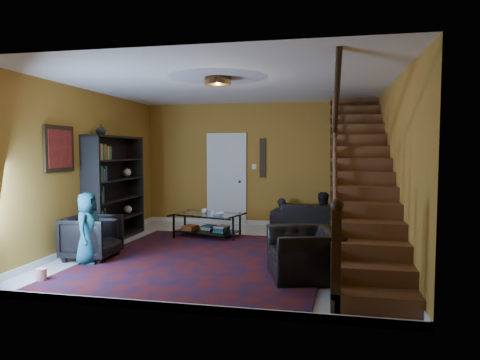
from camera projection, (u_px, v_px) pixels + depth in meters
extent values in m
plane|color=beige|center=(230.00, 252.00, 7.26)|extent=(5.50, 5.50, 0.00)
plane|color=#A86A25|center=(256.00, 164.00, 9.85)|extent=(5.20, 0.00, 5.20)
plane|color=#A86A25|center=(172.00, 182.00, 4.47)|extent=(5.20, 0.00, 5.20)
plane|color=#A86A25|center=(89.00, 168.00, 7.68)|extent=(0.00, 5.50, 5.50)
plane|color=#A86A25|center=(393.00, 171.00, 6.64)|extent=(0.00, 5.50, 5.50)
plane|color=white|center=(230.00, 85.00, 7.06)|extent=(5.50, 5.50, 0.00)
cube|color=silver|center=(256.00, 222.00, 9.93)|extent=(5.20, 0.02, 0.10)
cube|color=silver|center=(91.00, 243.00, 7.77)|extent=(0.02, 5.50, 0.10)
cube|color=#A86A25|center=(361.00, 176.00, 6.74)|extent=(0.95, 4.92, 2.83)
cube|color=black|center=(332.00, 171.00, 6.83)|extent=(0.04, 5.02, 3.02)
cylinder|color=black|center=(334.00, 143.00, 6.79)|extent=(0.07, 4.20, 2.44)
cube|color=black|center=(336.00, 261.00, 4.54)|extent=(0.10, 0.10, 1.10)
cube|color=black|center=(116.00, 188.00, 8.25)|extent=(0.35, 1.80, 2.00)
cube|color=black|center=(116.00, 219.00, 8.29)|extent=(0.35, 1.72, 0.03)
cube|color=black|center=(115.00, 180.00, 8.24)|extent=(0.35, 1.72, 0.03)
cube|color=silver|center=(227.00, 180.00, 9.99)|extent=(0.82, 0.05, 2.05)
cube|color=maroon|center=(59.00, 149.00, 6.76)|extent=(0.04, 0.74, 0.74)
cube|color=black|center=(263.00, 158.00, 9.79)|extent=(0.14, 0.03, 0.90)
cylinder|color=#3F2814|center=(218.00, 81.00, 6.28)|extent=(0.40, 0.40, 0.10)
cube|color=#4D110D|center=(206.00, 260.00, 6.68)|extent=(3.77, 4.26, 0.02)
imported|color=black|center=(320.00, 217.00, 9.20)|extent=(2.11, 0.98, 0.60)
imported|color=black|center=(92.00, 237.00, 6.78)|extent=(0.78, 0.76, 0.70)
imported|color=black|center=(304.00, 254.00, 5.78)|extent=(1.13, 1.22, 0.66)
imported|color=black|center=(281.00, 223.00, 9.42)|extent=(0.43, 0.31, 1.13)
imported|color=black|center=(322.00, 221.00, 9.24)|extent=(0.68, 0.56, 1.28)
imported|color=#1C556C|center=(87.00, 228.00, 6.46)|extent=(0.44, 0.59, 1.10)
cube|color=black|center=(174.00, 228.00, 8.28)|extent=(0.04, 0.04, 0.46)
cube|color=black|center=(233.00, 230.00, 8.05)|extent=(0.04, 0.04, 0.46)
cube|color=black|center=(185.00, 222.00, 8.93)|extent=(0.04, 0.04, 0.46)
cube|color=black|center=(240.00, 224.00, 8.69)|extent=(0.04, 0.04, 0.46)
cube|color=black|center=(208.00, 231.00, 8.49)|extent=(1.32, 0.98, 0.02)
cube|color=silver|center=(208.00, 214.00, 8.47)|extent=(1.39, 1.05, 0.02)
imported|color=#999999|center=(205.00, 211.00, 8.51)|extent=(0.14, 0.14, 0.09)
imported|color=#999999|center=(213.00, 213.00, 8.28)|extent=(0.12, 0.12, 0.09)
imported|color=#999999|center=(218.00, 214.00, 8.22)|extent=(0.30, 0.30, 0.06)
imported|color=#999999|center=(101.00, 130.00, 7.69)|extent=(0.18, 0.18, 0.19)
cylinder|color=red|center=(41.00, 274.00, 5.63)|extent=(0.15, 0.15, 0.15)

